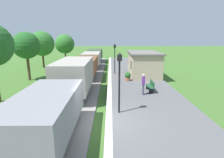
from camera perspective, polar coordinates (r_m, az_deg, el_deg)
name	(u,v)px	position (r m, az deg, el deg)	size (l,w,h in m)	color
ground_plane	(102,125)	(10.38, -3.26, -14.39)	(160.00, 160.00, 0.00)	#3D6628
platform_slab	(159,123)	(10.66, 14.68, -13.30)	(6.00, 60.00, 0.25)	#565659
platform_edge_stripe	(109,121)	(10.25, -0.99, -13.15)	(0.36, 60.00, 0.01)	silver
track_ballast	(59,124)	(10.74, -16.54, -13.61)	(3.80, 60.00, 0.12)	gray
rail_near	(71,122)	(10.51, -12.71, -13.19)	(0.07, 60.00, 0.14)	slate
rail_far	(45,122)	(10.90, -20.32, -12.73)	(0.07, 60.00, 0.14)	slate
freight_train	(85,66)	(20.79, -8.48, 3.98)	(2.50, 32.60, 2.72)	gray
station_hut	(144,64)	(21.65, 9.97, 4.80)	(3.50, 5.80, 2.78)	tan
bench_near_hut	(151,86)	(15.60, 12.15, -2.16)	(0.42, 1.50, 0.91)	#1E4C2D
person_waiting	(143,83)	(14.50, 9.90, -1.36)	(0.29, 0.41, 1.71)	#474C66
potted_planter	(128,76)	(18.94, 5.01, 0.86)	(0.64, 0.64, 0.92)	#9E6642
lamp_post_near	(119,72)	(10.54, 2.36, 2.26)	(0.28, 0.28, 3.70)	black
lamp_post_far	(115,53)	(22.24, 0.89, 8.22)	(0.28, 0.28, 3.70)	black
tree_trackside_far	(26,46)	(21.76, -25.53, 9.55)	(2.90, 2.90, 5.31)	#4C3823
tree_field_left	(42,44)	(30.08, -21.33, 10.37)	(3.75, 3.75, 5.56)	#4C3823
tree_field_distant	(65,44)	(37.01, -14.73, 10.65)	(3.72, 3.72, 5.16)	#4C3823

